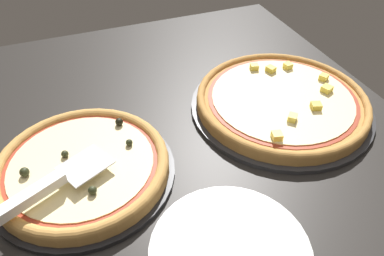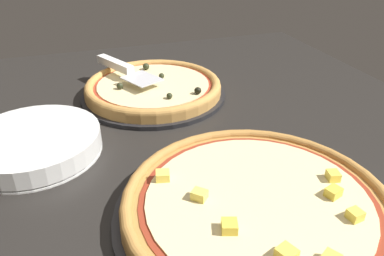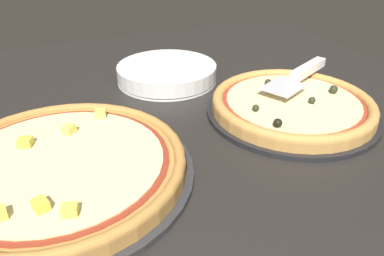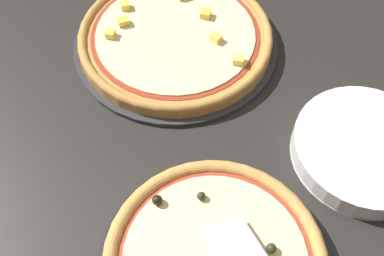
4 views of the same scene
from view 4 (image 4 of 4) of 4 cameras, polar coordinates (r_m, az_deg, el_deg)
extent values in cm
cube|color=black|center=(79.58, 5.04, -6.89)|extent=(131.99, 116.37, 3.60)
sphere|color=black|center=(71.30, -4.44, -9.12)|extent=(1.65, 1.65, 1.65)
sphere|color=#282D19|center=(71.58, 1.18, -8.62)|extent=(1.37, 1.37, 1.37)
sphere|color=#282D19|center=(69.20, 10.04, -14.81)|extent=(1.56, 1.56, 1.56)
cylinder|color=#2D2D30|center=(96.50, -2.07, 10.74)|extent=(42.83, 42.83, 1.00)
cylinder|color=#B77F3D|center=(95.42, -2.10, 11.39)|extent=(40.26, 40.26, 2.06)
torus|color=#B77F3D|center=(94.71, -2.12, 11.83)|extent=(40.26, 40.26, 1.84)
cylinder|color=maroon|center=(94.66, -2.12, 11.87)|extent=(34.99, 34.99, 0.15)
cylinder|color=beige|center=(94.57, -2.12, 11.92)|extent=(33.01, 33.01, 0.40)
cube|color=yellow|center=(96.79, -8.72, 13.20)|extent=(2.68, 2.43, 1.38)
cube|color=#F4D64C|center=(94.61, -10.33, 11.70)|extent=(2.19, 2.35, 1.38)
cube|color=#F4D64C|center=(100.49, -8.49, 15.11)|extent=(2.08, 2.08, 1.38)
cube|color=#F9E05B|center=(92.43, 3.05, 11.37)|extent=(2.78, 2.77, 1.38)
cube|color=#F9E05B|center=(88.56, 5.91, 8.61)|extent=(2.52, 2.41, 1.38)
cube|color=yellow|center=(97.57, 1.73, 14.30)|extent=(2.66, 2.71, 1.38)
cube|color=silver|center=(67.30, 5.53, -15.02)|extent=(10.05, 10.87, 0.24)
cylinder|color=white|center=(85.03, 20.65, -3.13)|extent=(24.95, 24.95, 0.70)
cylinder|color=white|center=(84.47, 20.79, -2.88)|extent=(24.95, 24.95, 0.70)
cylinder|color=white|center=(83.91, 20.93, -2.63)|extent=(24.95, 24.95, 0.70)
cylinder|color=white|center=(83.36, 21.07, -2.38)|extent=(24.95, 24.95, 0.70)
cylinder|color=white|center=(82.80, 21.21, -2.12)|extent=(24.95, 24.95, 0.70)
cylinder|color=white|center=(82.25, 21.36, -1.86)|extent=(24.95, 24.95, 0.70)
camera|label=1|loc=(0.64, 65.93, 12.28)|focal=35.00mm
camera|label=2|loc=(1.12, 11.58, 39.73)|focal=35.00mm
camera|label=3|loc=(0.91, -41.93, 22.99)|focal=35.00mm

